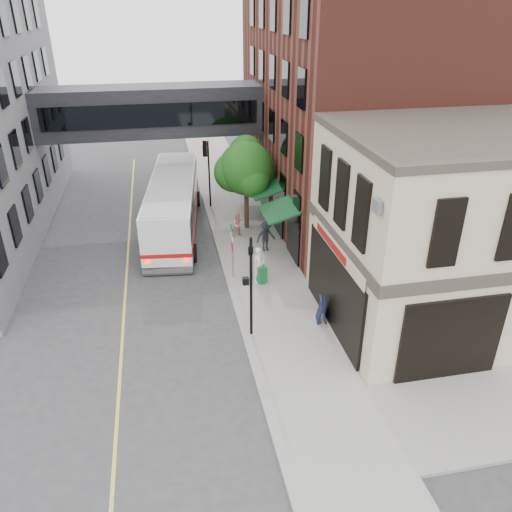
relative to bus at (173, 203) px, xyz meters
name	(u,v)px	position (x,y,z in m)	size (l,w,h in m)	color
ground	(251,368)	(2.18, -13.79, -1.80)	(120.00, 120.00, 0.00)	#38383A
sidewalk_main	(241,222)	(4.18, 0.21, -1.72)	(4.00, 60.00, 0.15)	gray
corner_building	(452,230)	(11.16, -11.79, 2.41)	(10.19, 8.12, 8.45)	#BFB192
brick_building	(363,104)	(12.16, 1.20, 5.19)	(13.76, 18.00, 14.00)	#59251C
skyway_bridge	(151,111)	(-0.82, 4.21, 4.70)	(14.00, 3.18, 3.00)	black
traffic_signal_near	(250,275)	(2.55, -11.79, 1.18)	(0.44, 0.22, 4.60)	black
traffic_signal_far	(206,161)	(2.44, 3.21, 1.54)	(0.53, 0.28, 4.50)	black
street_sign_pole	(232,245)	(2.58, -6.79, 0.13)	(0.08, 0.75, 3.00)	gray
street_tree	(245,168)	(4.38, -0.58, 2.11)	(3.80, 3.20, 5.60)	#382619
lane_marking	(127,262)	(-2.82, -3.79, -1.79)	(0.12, 40.00, 0.01)	#D8CC4C
bus	(173,203)	(0.00, 0.00, 0.00)	(4.02, 12.15, 3.21)	white
pedestrian_a	(259,265)	(3.79, -7.53, -0.72)	(0.67, 0.44, 1.85)	silver
pedestrian_b	(238,224)	(3.66, -2.02, -0.88)	(0.75, 0.58, 1.54)	pink
pedestrian_c	(266,236)	(4.85, -4.21, -0.76)	(1.15, 0.66, 1.77)	black
newspaper_box	(262,275)	(3.90, -7.68, -1.20)	(0.44, 0.39, 0.89)	#166031
sandwich_board	(322,310)	(5.78, -11.46, -1.08)	(0.41, 0.64, 1.14)	black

